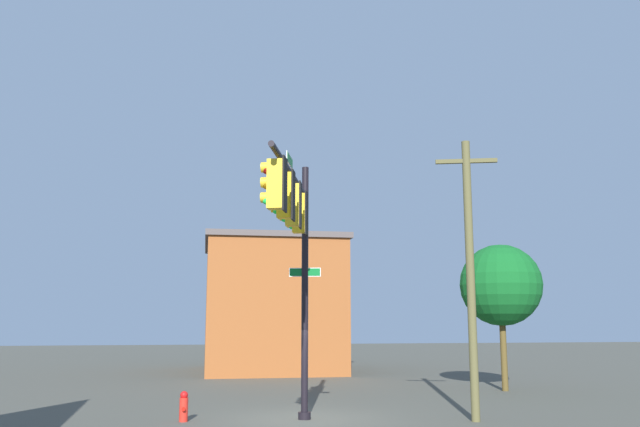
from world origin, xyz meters
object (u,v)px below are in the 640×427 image
utility_pole (470,271)px  tree_near (501,285)px  signal_pole_assembly (293,226)px  fire_hydrant (184,406)px  brick_building (271,305)px

utility_pole → tree_near: 8.58m
signal_pole_assembly → fire_hydrant: bearing=-131.6°
signal_pole_assembly → fire_hydrant: size_ratio=8.89×
fire_hydrant → tree_near: size_ratio=0.14×
utility_pole → fire_hydrant: utility_pole is taller
utility_pole → tree_near: utility_pole is taller
signal_pole_assembly → fire_hydrant: (-2.42, -2.73, -4.82)m
utility_pole → fire_hydrant: 9.01m
utility_pole → tree_near: bearing=149.0°
utility_pole → tree_near: size_ratio=1.37×
utility_pole → fire_hydrant: (-1.39, -8.05, -3.80)m
signal_pole_assembly → brick_building: size_ratio=0.77×
fire_hydrant → signal_pole_assembly: bearing=48.4°
fire_hydrant → brick_building: bearing=166.9°
signal_pole_assembly → tree_near: bearing=130.8°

